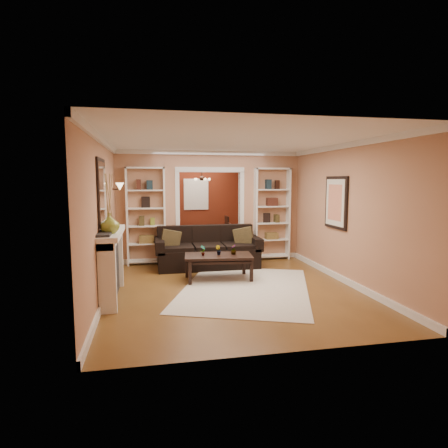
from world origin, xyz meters
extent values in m
plane|color=brown|center=(0.00, 0.00, 0.00)|extent=(8.00, 8.00, 0.00)
plane|color=white|center=(0.00, 0.00, 2.70)|extent=(8.00, 8.00, 0.00)
plane|color=tan|center=(0.00, 4.00, 1.35)|extent=(8.00, 0.00, 8.00)
plane|color=tan|center=(0.00, -4.00, 1.35)|extent=(8.00, 0.00, 8.00)
plane|color=tan|center=(-2.25, 0.00, 1.35)|extent=(0.00, 8.00, 8.00)
plane|color=tan|center=(2.25, 0.00, 1.35)|extent=(0.00, 8.00, 8.00)
cube|color=tan|center=(0.00, 1.20, 1.35)|extent=(4.50, 0.15, 2.70)
cube|color=maroon|center=(0.00, 3.97, 1.32)|extent=(4.44, 0.04, 2.64)
cube|color=#8CA5CC|center=(0.00, 3.93, 1.55)|extent=(0.78, 0.03, 0.98)
cube|color=beige|center=(0.25, -1.40, 0.01)|extent=(3.21, 3.73, 0.01)
cube|color=black|center=(-0.17, 0.45, 0.47)|extent=(2.38, 1.03, 0.93)
cube|color=brown|center=(-1.01, 0.43, 0.66)|extent=(0.42, 0.15, 0.42)
cube|color=brown|center=(0.68, 0.43, 0.68)|extent=(0.45, 0.30, 0.44)
cube|color=black|center=(-0.13, -0.67, 0.25)|extent=(1.40, 0.86, 0.51)
imported|color=#336626|center=(-0.44, -0.67, 0.61)|extent=(0.13, 0.13, 0.21)
imported|color=#336626|center=(-0.13, -0.67, 0.60)|extent=(0.14, 0.13, 0.19)
imported|color=#336626|center=(0.18, -0.67, 0.60)|extent=(0.11, 0.11, 0.20)
cube|color=white|center=(-1.55, 1.03, 1.15)|extent=(0.90, 0.30, 2.30)
cube|color=white|center=(1.55, 1.03, 1.15)|extent=(0.90, 0.30, 2.30)
cube|color=white|center=(-2.09, -1.50, 0.58)|extent=(0.32, 1.70, 1.16)
imported|color=olive|center=(-2.09, -1.85, 1.32)|extent=(0.32, 0.32, 0.32)
cube|color=silver|center=(-2.23, -1.50, 1.80)|extent=(0.03, 0.95, 1.10)
cube|color=#FFE0A5|center=(-2.15, 0.55, 1.83)|extent=(0.18, 0.18, 0.22)
cube|color=black|center=(2.21, -1.00, 1.55)|extent=(0.04, 0.85, 1.05)
imported|color=black|center=(0.04, 2.88, 0.28)|extent=(1.58, 0.88, 0.55)
cube|color=black|center=(-0.51, 2.58, 0.39)|extent=(0.42, 0.42, 0.78)
cube|color=black|center=(0.59, 2.58, 0.39)|extent=(0.48, 0.48, 0.79)
cube|color=black|center=(-0.51, 3.18, 0.46)|extent=(0.52, 0.52, 0.93)
cube|color=black|center=(0.59, 3.18, 0.47)|extent=(0.52, 0.52, 0.94)
cube|color=#301D16|center=(0.00, 2.70, 2.02)|extent=(0.50, 0.50, 0.30)
camera|label=1|loc=(-1.47, -7.92, 2.00)|focal=30.00mm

